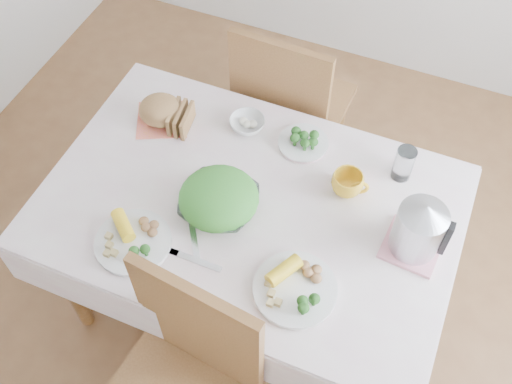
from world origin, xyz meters
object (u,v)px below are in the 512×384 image
at_px(dining_table, 250,257).
at_px(electric_kettle, 419,228).
at_px(chair_far, 294,110).
at_px(yellow_mug, 347,184).
at_px(dinner_plate_left, 133,242).
at_px(dinner_plate_right, 295,290).
at_px(salad_bowl, 219,203).

xyz_separation_m(dining_table, electric_kettle, (0.59, 0.05, 0.51)).
bearing_deg(chair_far, yellow_mug, 127.00).
distance_m(yellow_mug, electric_kettle, 0.32).
xyz_separation_m(dining_table, dinner_plate_left, (-0.30, -0.31, 0.40)).
height_order(dining_table, electric_kettle, electric_kettle).
bearing_deg(dining_table, dinner_plate_right, -43.54).
relative_size(dining_table, electric_kettle, 6.04).
distance_m(dining_table, chair_far, 0.78).
xyz_separation_m(dining_table, salad_bowl, (-0.09, -0.06, 0.42)).
bearing_deg(dinner_plate_left, dinner_plate_right, 4.64).
height_order(salad_bowl, dinner_plate_left, salad_bowl).
distance_m(dining_table, salad_bowl, 0.43).
bearing_deg(salad_bowl, electric_kettle, 9.09).
xyz_separation_m(chair_far, salad_bowl, (0.01, -0.83, 0.33)).
distance_m(dinner_plate_left, dinner_plate_right, 0.58).
bearing_deg(dining_table, electric_kettle, 4.76).
height_order(yellow_mug, electric_kettle, electric_kettle).
xyz_separation_m(dinner_plate_left, dinner_plate_right, (0.58, 0.05, 0.00)).
bearing_deg(dinner_plate_left, salad_bowl, 49.74).
bearing_deg(dining_table, chair_far, 97.09).
distance_m(chair_far, dinner_plate_left, 1.14).
height_order(chair_far, yellow_mug, chair_far).
bearing_deg(yellow_mug, dinner_plate_left, -140.59).
distance_m(dinner_plate_right, yellow_mug, 0.46).
relative_size(dinner_plate_left, dinner_plate_right, 0.95).
height_order(dining_table, dinner_plate_right, dinner_plate_right).
distance_m(salad_bowl, dinner_plate_right, 0.42).
height_order(dinner_plate_left, yellow_mug, yellow_mug).
bearing_deg(electric_kettle, dining_table, -158.82).
height_order(salad_bowl, dinner_plate_right, salad_bowl).
bearing_deg(dinner_plate_left, electric_kettle, 21.97).
height_order(salad_bowl, electric_kettle, electric_kettle).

